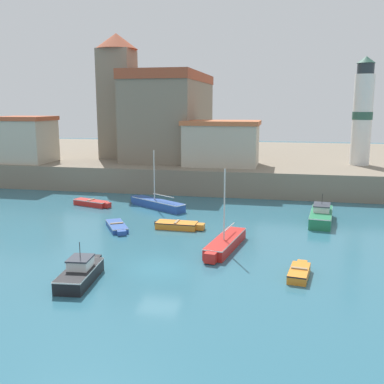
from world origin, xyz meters
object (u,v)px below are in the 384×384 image
at_px(motorboat_green_4, 321,215).
at_px(harbor_shed_far_end, 221,143).
at_px(sailboat_blue_6, 157,203).
at_px(church, 163,112).
at_px(dinghy_orange_5, 178,225).
at_px(lighthouse, 363,113).
at_px(motorboat_black_2, 81,272).
at_px(harbor_shed_near_wharf, 26,139).
at_px(dinghy_red_3, 92,203).
at_px(sailboat_red_1, 225,243).
at_px(dinghy_blue_8, 117,226).
at_px(dinghy_orange_0, 299,272).

xyz_separation_m(motorboat_green_4, harbor_shed_far_end, (-10.53, 13.78, 4.82)).
height_order(sailboat_blue_6, church, church).
xyz_separation_m(dinghy_orange_5, lighthouse, (16.89, 21.88, 8.53)).
distance_m(motorboat_black_2, harbor_shed_near_wharf, 34.96).
bearing_deg(motorboat_black_2, motorboat_green_4, 48.66).
height_order(dinghy_orange_5, harbor_shed_far_end, harbor_shed_far_end).
bearing_deg(dinghy_red_3, lighthouse, 29.75).
distance_m(motorboat_black_2, church, 38.21).
xyz_separation_m(dinghy_red_3, harbor_shed_far_end, (11.18, 11.90, 5.11)).
bearing_deg(sailboat_blue_6, sailboat_red_1, -54.03).
bearing_deg(church, harbor_shed_far_end, -37.57).
distance_m(harbor_shed_near_wharf, harbor_shed_far_end, 24.08).
bearing_deg(harbor_shed_near_wharf, motorboat_green_4, -18.88).
relative_size(sailboat_blue_6, dinghy_blue_8, 1.63).
relative_size(church, lighthouse, 1.47).
relative_size(motorboat_green_4, harbor_shed_far_end, 0.73).
distance_m(dinghy_orange_0, sailboat_red_1, 6.44).
relative_size(dinghy_orange_5, harbor_shed_far_end, 0.47).
bearing_deg(motorboat_green_4, dinghy_orange_5, -158.68).
bearing_deg(dinghy_red_3, harbor_shed_near_wharf, 142.26).
xyz_separation_m(lighthouse, harbor_shed_far_end, (-16.00, -3.64, -3.41)).
bearing_deg(lighthouse, motorboat_black_2, -120.42).
height_order(dinghy_orange_0, harbor_shed_near_wharf, harbor_shed_near_wharf).
bearing_deg(lighthouse, dinghy_blue_8, -133.28).
distance_m(dinghy_orange_0, church, 38.92).
relative_size(sailboat_red_1, lighthouse, 0.53).
bearing_deg(motorboat_green_4, lighthouse, 72.56).
distance_m(dinghy_orange_0, dinghy_red_3, 24.62).
relative_size(dinghy_red_3, harbor_shed_far_end, 0.49).
height_order(sailboat_red_1, motorboat_green_4, sailboat_red_1).
bearing_deg(church, harbor_shed_near_wharf, -149.41).
xyz_separation_m(dinghy_orange_0, lighthouse, (7.64, 30.51, 8.55)).
bearing_deg(harbor_shed_near_wharf, dinghy_blue_8, -43.54).
bearing_deg(harbor_shed_near_wharf, lighthouse, 7.98).
bearing_deg(sailboat_blue_6, dinghy_red_3, -176.85).
xyz_separation_m(dinghy_orange_0, motorboat_green_4, (2.17, 13.09, 0.32)).
relative_size(motorboat_black_2, motorboat_green_4, 0.75).
height_order(harbor_shed_near_wharf, harbor_shed_far_end, harbor_shed_near_wharf).
distance_m(motorboat_black_2, dinghy_blue_8, 10.81).
bearing_deg(lighthouse, motorboat_green_4, -107.44).
height_order(dinghy_orange_0, harbor_shed_far_end, harbor_shed_far_end).
height_order(sailboat_red_1, church, church).
bearing_deg(dinghy_blue_8, sailboat_blue_6, 82.16).
xyz_separation_m(sailboat_red_1, sailboat_blue_6, (-8.08, 11.13, 0.02)).
bearing_deg(dinghy_orange_0, motorboat_green_4, 80.60).
distance_m(dinghy_orange_0, harbor_shed_near_wharf, 41.18).
relative_size(dinghy_blue_8, church, 0.21).
height_order(sailboat_red_1, dinghy_red_3, sailboat_red_1).
relative_size(sailboat_red_1, sailboat_blue_6, 1.03).
bearing_deg(harbor_shed_far_end, dinghy_orange_5, -92.81).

